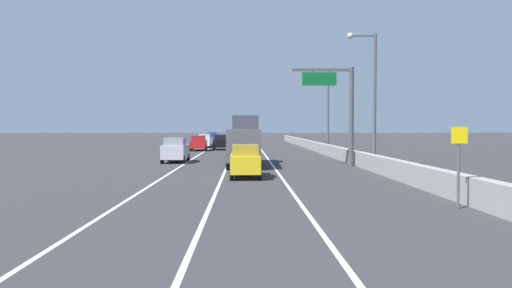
{
  "coord_description": "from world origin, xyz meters",
  "views": [
    {
      "loc": [
        -0.69,
        -5.74,
        3.03
      ],
      "look_at": [
        0.44,
        43.12,
        1.3
      ],
      "focal_mm": 35.31,
      "sensor_mm": 36.0,
      "label": 1
    }
  ],
  "objects_px": {
    "car_red_0": "(199,143)",
    "car_black_4": "(221,142)",
    "car_yellow_3": "(245,161)",
    "car_silver_5": "(175,150)",
    "speed_advisory_sign": "(459,161)",
    "car_white_2": "(205,141)",
    "lamp_post_right_second": "(371,90)",
    "car_blue_1": "(212,138)",
    "box_truck": "(245,142)",
    "lamp_post_right_third": "(326,104)",
    "overhead_sign_gantry": "(342,104)"
  },
  "relations": [
    {
      "from": "lamp_post_right_third",
      "to": "car_white_2",
      "type": "bearing_deg",
      "value": 139.64
    },
    {
      "from": "speed_advisory_sign",
      "to": "car_white_2",
      "type": "xyz_separation_m",
      "value": [
        -13.39,
        52.69,
        -0.78
      ]
    },
    {
      "from": "car_red_0",
      "to": "box_truck",
      "type": "height_order",
      "value": "box_truck"
    },
    {
      "from": "overhead_sign_gantry",
      "to": "lamp_post_right_second",
      "type": "relative_size",
      "value": 0.77
    },
    {
      "from": "lamp_post_right_third",
      "to": "car_silver_5",
      "type": "xyz_separation_m",
      "value": [
        -15.22,
        -15.8,
        -4.57
      ]
    },
    {
      "from": "car_white_2",
      "to": "car_yellow_3",
      "type": "bearing_deg",
      "value": -82.25
    },
    {
      "from": "car_red_0",
      "to": "car_black_4",
      "type": "distance_m",
      "value": 3.51
    },
    {
      "from": "car_white_2",
      "to": "box_truck",
      "type": "xyz_separation_m",
      "value": [
        5.61,
        -31.6,
        0.8
      ]
    },
    {
      "from": "lamp_post_right_third",
      "to": "car_blue_1",
      "type": "xyz_separation_m",
      "value": [
        -15.1,
        30.21,
        -4.63
      ]
    },
    {
      "from": "box_truck",
      "to": "car_blue_1",
      "type": "bearing_deg",
      "value": 96.65
    },
    {
      "from": "car_white_2",
      "to": "car_black_4",
      "type": "distance_m",
      "value": 6.54
    },
    {
      "from": "overhead_sign_gantry",
      "to": "lamp_post_right_third",
      "type": "height_order",
      "value": "lamp_post_right_third"
    },
    {
      "from": "car_white_2",
      "to": "car_silver_5",
      "type": "xyz_separation_m",
      "value": [
        -0.24,
        -28.54,
        0.05
      ]
    },
    {
      "from": "overhead_sign_gantry",
      "to": "car_blue_1",
      "type": "height_order",
      "value": "overhead_sign_gantry"
    },
    {
      "from": "lamp_post_right_second",
      "to": "car_blue_1",
      "type": "xyz_separation_m",
      "value": [
        -14.79,
        52.25,
        -4.63
      ]
    },
    {
      "from": "car_red_0",
      "to": "box_truck",
      "type": "bearing_deg",
      "value": -76.18
    },
    {
      "from": "lamp_post_right_third",
      "to": "car_yellow_3",
      "type": "height_order",
      "value": "lamp_post_right_third"
    },
    {
      "from": "car_black_4",
      "to": "box_truck",
      "type": "distance_m",
      "value": 25.78
    },
    {
      "from": "lamp_post_right_third",
      "to": "car_red_0",
      "type": "bearing_deg",
      "value": 163.55
    },
    {
      "from": "car_blue_1",
      "to": "car_white_2",
      "type": "distance_m",
      "value": 17.47
    },
    {
      "from": "lamp_post_right_third",
      "to": "car_red_0",
      "type": "xyz_separation_m",
      "value": [
        -15.11,
        4.46,
        -4.66
      ]
    },
    {
      "from": "car_red_0",
      "to": "car_silver_5",
      "type": "xyz_separation_m",
      "value": [
        -0.11,
        -20.26,
        0.09
      ]
    },
    {
      "from": "overhead_sign_gantry",
      "to": "car_white_2",
      "type": "distance_m",
      "value": 35.44
    },
    {
      "from": "overhead_sign_gantry",
      "to": "box_truck",
      "type": "height_order",
      "value": "overhead_sign_gantry"
    },
    {
      "from": "car_yellow_3",
      "to": "car_black_4",
      "type": "height_order",
      "value": "car_black_4"
    },
    {
      "from": "lamp_post_right_third",
      "to": "car_yellow_3",
      "type": "xyz_separation_m",
      "value": [
        -9.39,
        -28.4,
        -4.63
      ]
    },
    {
      "from": "speed_advisory_sign",
      "to": "car_yellow_3",
      "type": "height_order",
      "value": "speed_advisory_sign"
    },
    {
      "from": "car_red_0",
      "to": "car_silver_5",
      "type": "height_order",
      "value": "car_silver_5"
    },
    {
      "from": "speed_advisory_sign",
      "to": "car_silver_5",
      "type": "distance_m",
      "value": 27.75
    },
    {
      "from": "car_black_4",
      "to": "car_white_2",
      "type": "bearing_deg",
      "value": 113.03
    },
    {
      "from": "lamp_post_right_third",
      "to": "box_truck",
      "type": "xyz_separation_m",
      "value": [
        -9.38,
        -18.87,
        -3.82
      ]
    },
    {
      "from": "lamp_post_right_third",
      "to": "car_black_4",
      "type": "xyz_separation_m",
      "value": [
        -12.43,
        6.72,
        -4.63
      ]
    },
    {
      "from": "speed_advisory_sign",
      "to": "lamp_post_right_third",
      "type": "height_order",
      "value": "lamp_post_right_third"
    },
    {
      "from": "lamp_post_right_second",
      "to": "car_blue_1",
      "type": "relative_size",
      "value": 2.31
    },
    {
      "from": "car_blue_1",
      "to": "car_black_4",
      "type": "relative_size",
      "value": 1.01
    },
    {
      "from": "car_blue_1",
      "to": "overhead_sign_gantry",
      "type": "bearing_deg",
      "value": -75.43
    },
    {
      "from": "speed_advisory_sign",
      "to": "box_truck",
      "type": "bearing_deg",
      "value": 110.26
    },
    {
      "from": "box_truck",
      "to": "car_white_2",
      "type": "bearing_deg",
      "value": 100.07
    },
    {
      "from": "car_white_2",
      "to": "car_black_4",
      "type": "height_order",
      "value": "car_white_2"
    },
    {
      "from": "car_yellow_3",
      "to": "car_silver_5",
      "type": "bearing_deg",
      "value": 114.85
    },
    {
      "from": "overhead_sign_gantry",
      "to": "car_silver_5",
      "type": "distance_m",
      "value": 14.34
    },
    {
      "from": "lamp_post_right_second",
      "to": "car_yellow_3",
      "type": "bearing_deg",
      "value": -145.0
    },
    {
      "from": "car_yellow_3",
      "to": "box_truck",
      "type": "bearing_deg",
      "value": 89.94
    },
    {
      "from": "car_red_0",
      "to": "car_white_2",
      "type": "bearing_deg",
      "value": 89.11
    },
    {
      "from": "lamp_post_right_second",
      "to": "car_white_2",
      "type": "distance_m",
      "value": 38.03
    },
    {
      "from": "overhead_sign_gantry",
      "to": "car_silver_5",
      "type": "height_order",
      "value": "overhead_sign_gantry"
    },
    {
      "from": "lamp_post_right_second",
      "to": "car_blue_1",
      "type": "distance_m",
      "value": 54.5
    },
    {
      "from": "speed_advisory_sign",
      "to": "car_silver_5",
      "type": "bearing_deg",
      "value": 119.43
    },
    {
      "from": "car_red_0",
      "to": "car_black_4",
      "type": "xyz_separation_m",
      "value": [
        2.69,
        2.26,
        0.03
      ]
    },
    {
      "from": "car_red_0",
      "to": "speed_advisory_sign",
      "type": "bearing_deg",
      "value": -73.07
    }
  ]
}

